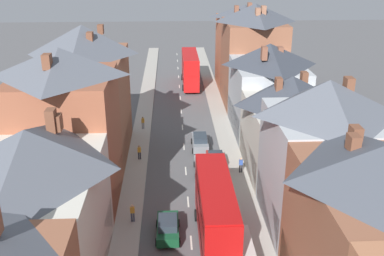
# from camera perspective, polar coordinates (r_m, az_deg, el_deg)

# --- Properties ---
(pavement_left) EXTENTS (2.20, 104.00, 0.14)m
(pavement_left) POSITION_cam_1_polar(r_m,az_deg,el_deg) (53.35, -6.58, -1.53)
(pavement_left) COLOR #A8A399
(pavement_left) RESTS_ON ground
(pavement_right) EXTENTS (2.20, 104.00, 0.14)m
(pavement_right) POSITION_cam_1_polar(r_m,az_deg,el_deg) (53.61, 4.36, -1.33)
(pavement_right) COLOR #A8A399
(pavement_right) RESTS_ON ground
(centre_line_dashes) EXTENTS (0.14, 97.80, 0.01)m
(centre_line_dashes) POSITION_cam_1_polar(r_m,az_deg,el_deg) (51.43, -1.03, -2.39)
(centre_line_dashes) COLOR silver
(centre_line_dashes) RESTS_ON ground
(terrace_row_left) EXTENTS (8.00, 52.15, 14.06)m
(terrace_row_left) POSITION_cam_1_polar(r_m,az_deg,el_deg) (31.45, -18.92, -7.63)
(terrace_row_left) COLOR #B2704C
(terrace_row_left) RESTS_ON ground
(terrace_row_right) EXTENTS (8.00, 76.01, 14.23)m
(terrace_row_right) POSITION_cam_1_polar(r_m,az_deg,el_deg) (41.52, 13.55, 0.01)
(terrace_row_right) COLOR #A36042
(terrace_row_right) RESTS_ON ground
(double_decker_bus_lead) EXTENTS (2.74, 10.80, 5.30)m
(double_decker_bus_lead) POSITION_cam_1_polar(r_m,az_deg,el_deg) (73.82, -0.25, 7.54)
(double_decker_bus_lead) COLOR red
(double_decker_bus_lead) RESTS_ON ground
(double_decker_bus_mid_street) EXTENTS (2.74, 10.80, 5.30)m
(double_decker_bus_mid_street) POSITION_cam_1_polar(r_m,az_deg,el_deg) (34.09, 2.99, -10.73)
(double_decker_bus_mid_street) COLOR #B70F0F
(double_decker_bus_mid_street) RESTS_ON ground
(car_near_silver) EXTENTS (1.90, 4.36, 1.71)m
(car_near_silver) POSITION_cam_1_polar(r_m,az_deg,el_deg) (50.66, 1.02, -1.72)
(car_near_silver) COLOR gray
(car_near_silver) RESTS_ON ground
(car_parked_left_a) EXTENTS (1.90, 4.01, 1.64)m
(car_parked_left_a) POSITION_cam_1_polar(r_m,az_deg,el_deg) (36.09, -3.09, -12.47)
(car_parked_left_a) COLOR #144728
(car_parked_left_a) RESTS_ON ground
(car_parked_right_a) EXTENTS (1.90, 4.22, 1.58)m
(car_parked_right_a) POSITION_cam_1_polar(r_m,az_deg,el_deg) (45.29, 1.51, -4.83)
(car_parked_right_a) COLOR #B7BABF
(car_parked_right_a) RESTS_ON ground
(car_mid_black) EXTENTS (1.90, 4.27, 1.67)m
(car_mid_black) POSITION_cam_1_polar(r_m,az_deg,el_deg) (46.25, 3.03, -4.20)
(car_mid_black) COLOR maroon
(car_mid_black) RESTS_ON ground
(pedestrian_mid_left) EXTENTS (0.36, 0.22, 1.61)m
(pedestrian_mid_left) POSITION_cam_1_polar(r_m,az_deg,el_deg) (37.78, -7.58, -10.54)
(pedestrian_mid_left) COLOR #3D4256
(pedestrian_mid_left) RESTS_ON pavement_left
(pedestrian_mid_right) EXTENTS (0.36, 0.22, 1.61)m
(pedestrian_mid_right) POSITION_cam_1_polar(r_m,az_deg,el_deg) (45.34, 6.23, -4.60)
(pedestrian_mid_right) COLOR #23232D
(pedestrian_mid_right) RESTS_ON pavement_right
(pedestrian_far_left) EXTENTS (0.36, 0.22, 1.61)m
(pedestrian_far_left) POSITION_cam_1_polar(r_m,az_deg,el_deg) (48.13, -6.71, -2.98)
(pedestrian_far_left) COLOR #23232D
(pedestrian_far_left) RESTS_ON pavement_left
(pedestrian_far_right) EXTENTS (0.36, 0.22, 1.61)m
(pedestrian_far_right) POSITION_cam_1_polar(r_m,az_deg,el_deg) (56.08, -6.25, 0.74)
(pedestrian_far_right) COLOR gray
(pedestrian_far_right) RESTS_ON pavement_left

